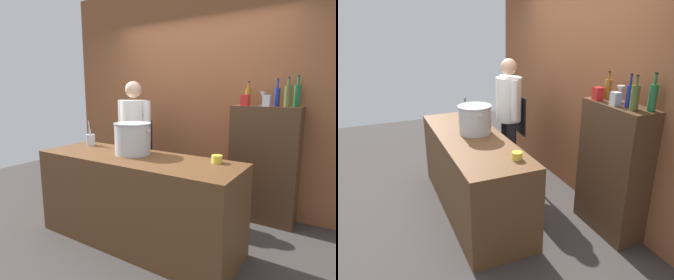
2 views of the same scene
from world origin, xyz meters
TOP-DOWN VIEW (x-y plane):
  - ground_plane at (0.00, 0.00)m, footprint 8.00×8.00m
  - brick_back_panel at (0.00, 1.40)m, footprint 4.40×0.10m
  - prep_counter at (0.00, 0.00)m, footprint 2.12×0.70m
  - bar_cabinet at (0.96, 1.19)m, footprint 0.76×0.32m
  - chef at (-0.59, 0.71)m, footprint 0.53×0.37m
  - stockpot_large at (-0.10, 0.08)m, footprint 0.44×0.38m
  - utensil_crock at (-0.82, 0.17)m, footprint 0.10×0.10m
  - butter_jar at (0.77, 0.20)m, footprint 0.10×0.10m
  - wine_bottle_cobalt at (1.06, 1.18)m, footprint 0.06×0.06m
  - wine_bottle_amber at (0.73, 1.21)m, footprint 0.07×0.07m
  - wine_bottle_olive at (1.18, 1.13)m, footprint 0.07×0.07m
  - wine_bottle_green at (1.25, 1.26)m, footprint 0.07×0.07m
  - wine_glass_wide at (0.90, 1.23)m, footprint 0.08×0.08m
  - spice_tin_red at (0.73, 1.09)m, footprint 0.08×0.08m
  - spice_tin_silver at (0.97, 1.11)m, footprint 0.08×0.08m

SIDE VIEW (x-z plane):
  - ground_plane at x=0.00m, z-range 0.00..0.00m
  - prep_counter at x=0.00m, z-range 0.00..0.90m
  - bar_cabinet at x=0.96m, z-range 0.00..1.37m
  - butter_jar at x=0.77m, z-range 0.90..0.97m
  - chef at x=-0.59m, z-range 0.13..1.79m
  - utensil_crock at x=-0.82m, z-range 0.82..1.12m
  - stockpot_large at x=-0.10m, z-range 0.90..1.22m
  - spice_tin_silver at x=0.97m, z-range 1.37..1.50m
  - spice_tin_red at x=0.73m, z-range 1.37..1.50m
  - wine_bottle_amber at x=0.73m, z-range 1.34..1.62m
  - wine_bottle_cobalt at x=1.06m, z-range 1.33..1.63m
  - wine_glass_wide at x=0.90m, z-range 1.41..1.57m
  - wine_bottle_olive at x=1.18m, z-range 1.33..1.65m
  - wine_bottle_green at x=1.25m, z-range 1.33..1.66m
  - brick_back_panel at x=0.00m, z-range 0.00..3.00m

